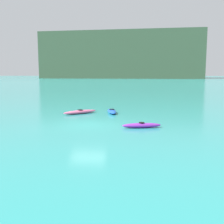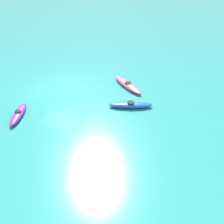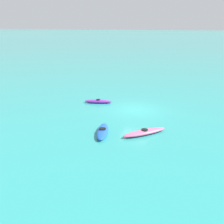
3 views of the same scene
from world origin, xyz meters
TOP-DOWN VIEW (x-y plane):
  - ground_plane at (0.00, 0.00)m, footprint 600.00×600.00m
  - headland_cliff at (-9.61, 176.45)m, footprint 107.13×53.68m
  - kayak_pink at (-1.67, 4.92)m, footprint 2.90×2.76m
  - kayak_purple at (3.82, -0.89)m, footprint 2.70×1.12m
  - kayak_blue at (1.12, 5.62)m, footprint 1.33×2.90m

SIDE VIEW (x-z plane):
  - ground_plane at x=0.00m, z-range 0.00..0.00m
  - kayak_pink at x=-1.67m, z-range -0.02..0.35m
  - kayak_purple at x=3.82m, z-range -0.02..0.35m
  - kayak_blue at x=1.12m, z-range -0.02..0.35m
  - headland_cliff at x=-9.61m, z-range 0.00..29.88m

